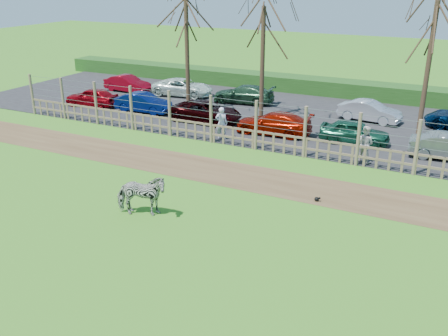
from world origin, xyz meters
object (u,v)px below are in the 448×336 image
at_px(visitor_a, 221,123).
at_px(car_9, 244,94).
at_px(tree_right, 433,37).
at_px(car_8, 183,87).
at_px(car_0, 92,97).
at_px(car_1, 143,103).
at_px(car_11, 370,111).
at_px(crow, 317,199).
at_px(zebra, 141,195).
at_px(car_2, 206,112).
at_px(tree_left, 186,21).
at_px(car_3, 274,123).
at_px(tree_mid, 263,36).
at_px(car_7, 128,84).
at_px(visitor_b, 365,144).

bearing_deg(visitor_a, car_9, -92.61).
height_order(tree_right, visitor_a, tree_right).
relative_size(tree_right, car_8, 1.70).
bearing_deg(car_0, tree_right, 91.30).
height_order(car_1, car_11, same).
bearing_deg(tree_right, crow, -103.17).
distance_m(zebra, visitor_a, 9.31).
xyz_separation_m(car_0, car_2, (8.47, 0.07, 0.00)).
relative_size(car_0, car_8, 0.82).
height_order(tree_left, car_3, tree_left).
height_order(tree_mid, car_2, tree_mid).
distance_m(tree_mid, tree_right, 9.02).
distance_m(car_8, car_9, 4.78).
height_order(car_0, car_9, same).
xyz_separation_m(tree_right, car_2, (-11.55, -2.82, -4.60)).
height_order(tree_left, visitor_a, tree_left).
bearing_deg(zebra, car_7, 16.47).
distance_m(tree_mid, car_8, 8.87).
bearing_deg(zebra, tree_right, -49.93).
distance_m(crow, car_9, 15.72).
xyz_separation_m(visitor_a, car_11, (6.26, 6.97, -0.26)).
height_order(tree_right, car_8, tree_right).
xyz_separation_m(tree_left, tree_right, (13.50, 1.50, -0.37)).
relative_size(tree_left, car_3, 1.90).
relative_size(tree_right, visitor_b, 4.26).
distance_m(crow, car_0, 19.16).
bearing_deg(car_0, tree_left, 95.12).
xyz_separation_m(visitor_b, car_3, (-5.31, 2.15, -0.26)).
height_order(car_1, car_7, same).
relative_size(tree_right, car_0, 2.09).
relative_size(visitor_b, car_1, 0.47).
bearing_deg(car_8, tree_right, -106.30).
bearing_deg(car_1, car_3, -97.11).
height_order(crow, car_11, car_11).
bearing_deg(car_1, tree_right, -83.83).
height_order(tree_mid, crow, tree_mid).
distance_m(zebra, car_3, 11.30).
xyz_separation_m(zebra, visitor_a, (-1.43, 9.20, 0.11)).
relative_size(car_7, car_8, 0.84).
relative_size(visitor_b, car_3, 0.42).
height_order(car_1, car_2, same).
xyz_separation_m(tree_mid, car_7, (-11.52, 2.12, -4.23)).
relative_size(visitor_a, visitor_b, 1.00).
height_order(car_1, car_8, same).
height_order(tree_right, car_3, tree_right).
xyz_separation_m(tree_left, car_0, (-6.52, -1.39, -4.98)).
relative_size(visitor_a, car_11, 0.47).
xyz_separation_m(tree_right, zebra, (-7.80, -14.55, -4.45)).
xyz_separation_m(visitor_b, car_9, (-9.66, 7.76, -0.26)).
bearing_deg(car_11, car_8, 94.75).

